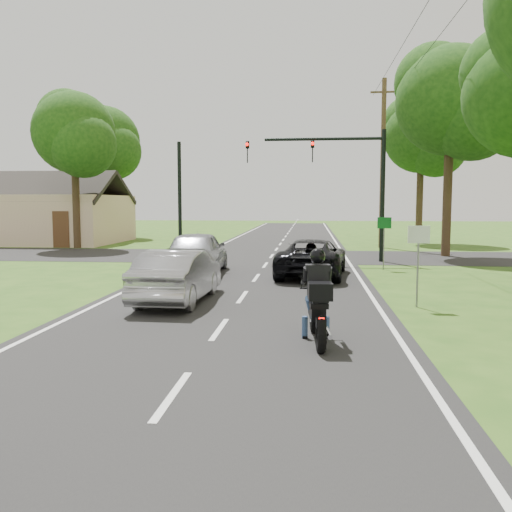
# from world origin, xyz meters

# --- Properties ---
(ground) EXTENTS (140.00, 140.00, 0.00)m
(ground) POSITION_xyz_m (0.00, 0.00, 0.00)
(ground) COLOR #2A5116
(ground) RESTS_ON ground
(road) EXTENTS (8.00, 100.00, 0.01)m
(road) POSITION_xyz_m (0.00, 10.00, 0.01)
(road) COLOR black
(road) RESTS_ON ground
(cross_road) EXTENTS (60.00, 7.00, 0.01)m
(cross_road) POSITION_xyz_m (0.00, 16.00, 0.01)
(cross_road) COLOR black
(cross_road) RESTS_ON ground
(motorcycle_rider) EXTENTS (0.62, 2.17, 1.87)m
(motorcycle_rider) POSITION_xyz_m (2.07, -0.90, 0.73)
(motorcycle_rider) COLOR black
(motorcycle_rider) RESTS_ON ground
(dark_suv) EXTENTS (2.77, 5.15, 1.37)m
(dark_suv) POSITION_xyz_m (2.01, 8.69, 0.70)
(dark_suv) COLOR black
(dark_suv) RESTS_ON road
(silver_sedan) EXTENTS (1.66, 4.40, 1.43)m
(silver_sedan) POSITION_xyz_m (-1.66, 3.12, 0.73)
(silver_sedan) COLOR #A1A1A5
(silver_sedan) RESTS_ON road
(silver_suv) EXTENTS (2.19, 4.96, 1.66)m
(silver_suv) POSITION_xyz_m (-2.34, 8.87, 0.84)
(silver_suv) COLOR #989AA0
(silver_suv) RESTS_ON road
(traffic_signal) EXTENTS (6.38, 0.44, 6.00)m
(traffic_signal) POSITION_xyz_m (3.34, 14.00, 4.14)
(traffic_signal) COLOR black
(traffic_signal) RESTS_ON ground
(signal_pole_far) EXTENTS (0.20, 0.20, 6.00)m
(signal_pole_far) POSITION_xyz_m (-5.20, 18.00, 3.00)
(signal_pole_far) COLOR black
(signal_pole_far) RESTS_ON ground
(utility_pole_far) EXTENTS (1.60, 0.28, 10.00)m
(utility_pole_far) POSITION_xyz_m (6.20, 22.00, 5.08)
(utility_pole_far) COLOR brown
(utility_pole_far) RESTS_ON ground
(sign_white) EXTENTS (0.55, 0.07, 2.12)m
(sign_white) POSITION_xyz_m (4.70, 2.98, 1.60)
(sign_white) COLOR slate
(sign_white) RESTS_ON ground
(sign_green) EXTENTS (0.55, 0.07, 2.12)m
(sign_green) POSITION_xyz_m (4.90, 10.98, 1.60)
(sign_green) COLOR slate
(sign_green) RESTS_ON ground
(tree_row_d) EXTENTS (5.76, 5.58, 10.45)m
(tree_row_d) POSITION_xyz_m (9.10, 16.76, 7.43)
(tree_row_d) COLOR #332316
(tree_row_d) RESTS_ON ground
(tree_row_e) EXTENTS (5.28, 5.12, 9.61)m
(tree_row_e) POSITION_xyz_m (9.48, 25.78, 6.83)
(tree_row_e) COLOR #332316
(tree_row_e) RESTS_ON ground
(tree_left_near) EXTENTS (5.12, 4.96, 9.22)m
(tree_left_near) POSITION_xyz_m (-11.73, 19.78, 6.53)
(tree_left_near) COLOR #332316
(tree_left_near) RESTS_ON ground
(tree_left_far) EXTENTS (5.76, 5.58, 10.14)m
(tree_left_far) POSITION_xyz_m (-13.70, 29.76, 7.13)
(tree_left_far) COLOR #332316
(tree_left_far) RESTS_ON ground
(house) EXTENTS (10.20, 8.00, 4.84)m
(house) POSITION_xyz_m (-16.00, 24.00, 1.77)
(house) COLOR #CDAC8E
(house) RESTS_ON ground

